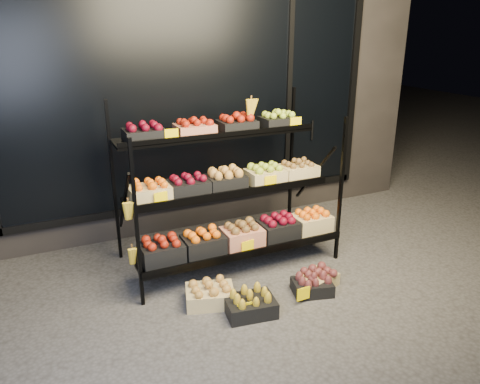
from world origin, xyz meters
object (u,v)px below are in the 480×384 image
display_rack (229,189)px  floor_crate_midleft (250,304)px  floor_crate_midright (317,278)px  floor_crate_left (210,294)px

display_rack → floor_crate_midleft: display_rack is taller
floor_crate_midright → floor_crate_left: bearing=156.1°
display_rack → floor_crate_midright: bearing=-55.7°
floor_crate_left → floor_crate_midright: bearing=8.2°
floor_crate_midleft → floor_crate_midright: 0.78m
floor_crate_left → floor_crate_midright: floor_crate_left is taller
display_rack → floor_crate_left: 1.06m
display_rack → floor_crate_midleft: bearing=-103.3°
display_rack → floor_crate_midright: (0.55, -0.80, -0.70)m
floor_crate_midleft → floor_crate_midright: bearing=18.4°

